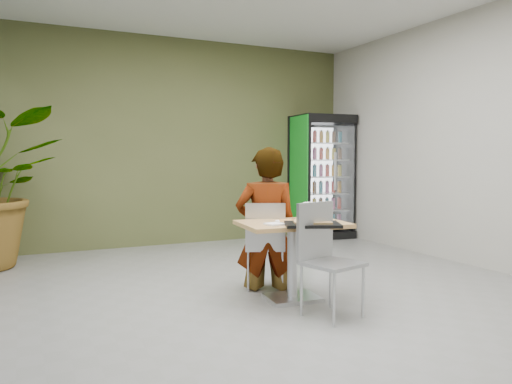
% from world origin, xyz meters
% --- Properties ---
extents(ground, '(7.00, 7.00, 0.00)m').
position_xyz_m(ground, '(0.00, 0.00, 0.00)').
color(ground, gray).
rests_on(ground, ground).
extents(room_envelope, '(6.00, 7.00, 3.20)m').
position_xyz_m(room_envelope, '(0.00, 0.00, 1.60)').
color(room_envelope, '#B9B6A7').
rests_on(room_envelope, ground).
extents(dining_table, '(1.03, 0.77, 0.75)m').
position_xyz_m(dining_table, '(0.21, 0.01, 0.54)').
color(dining_table, tan).
rests_on(dining_table, ground).
extents(chair_far, '(0.53, 0.53, 0.90)m').
position_xyz_m(chair_far, '(0.13, 0.45, 0.53)').
color(chair_far, '#B6B8BB').
rests_on(chair_far, ground).
extents(chair_near, '(0.52, 0.53, 0.97)m').
position_xyz_m(chair_near, '(0.24, -0.48, 0.57)').
color(chair_near, '#B6B8BB').
rests_on(chair_near, ground).
extents(seated_woman, '(0.77, 0.65, 1.76)m').
position_xyz_m(seated_woman, '(0.17, 0.48, 0.58)').
color(seated_woman, black).
rests_on(seated_woman, ground).
extents(pizza_plate, '(0.26, 0.21, 0.03)m').
position_xyz_m(pizza_plate, '(0.16, 0.04, 0.77)').
color(pizza_plate, white).
rests_on(pizza_plate, dining_table).
extents(soda_cup, '(0.10, 0.10, 0.18)m').
position_xyz_m(soda_cup, '(0.36, -0.02, 0.84)').
color(soda_cup, white).
rests_on(soda_cup, dining_table).
extents(napkin_stack, '(0.17, 0.17, 0.02)m').
position_xyz_m(napkin_stack, '(-0.05, -0.11, 0.76)').
color(napkin_stack, white).
rests_on(napkin_stack, dining_table).
extents(cafeteria_tray, '(0.58, 0.52, 0.03)m').
position_xyz_m(cafeteria_tray, '(0.23, -0.30, 0.76)').
color(cafeteria_tray, black).
rests_on(cafeteria_tray, dining_table).
extents(beverage_fridge, '(1.01, 0.81, 2.06)m').
position_xyz_m(beverage_fridge, '(2.52, 3.10, 1.03)').
color(beverage_fridge, black).
rests_on(beverage_fridge, ground).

